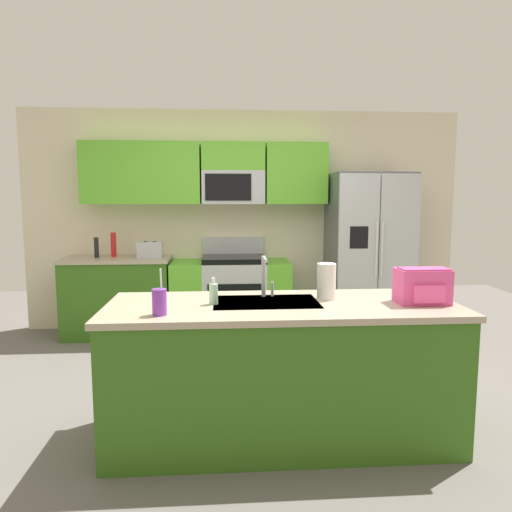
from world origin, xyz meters
TOP-DOWN VIEW (x-y plane):
  - ground_plane at (0.00, 0.00)m, footprint 9.00×9.00m
  - kitchen_wall_unit at (-0.14, 2.08)m, footprint 5.20×0.43m
  - back_counter at (-1.46, 1.80)m, footprint 1.20×0.63m
  - range_oven at (-0.17, 1.80)m, footprint 1.36×0.61m
  - refrigerator at (1.43, 1.73)m, footprint 0.90×0.76m
  - island_counter at (0.11, -0.66)m, footprint 2.24×0.85m
  - toaster at (-1.08, 1.75)m, footprint 0.28×0.16m
  - pepper_mill at (-1.69, 1.80)m, footprint 0.05×0.05m
  - bottle_red at (-1.51, 1.85)m, footprint 0.06×0.06m
  - sink_faucet at (0.01, -0.47)m, footprint 0.08×0.21m
  - drink_cup_purple at (-0.64, -0.92)m, footprint 0.08×0.08m
  - soap_dispenser at (-0.33, -0.66)m, footprint 0.06×0.06m
  - paper_towel_roll at (0.42, -0.56)m, footprint 0.12×0.12m
  - backpack at (1.00, -0.73)m, footprint 0.32×0.22m

SIDE VIEW (x-z plane):
  - ground_plane at x=0.00m, z-range 0.00..0.00m
  - range_oven at x=-0.17m, z-range -0.11..0.99m
  - back_counter at x=-1.46m, z-range 0.00..0.90m
  - island_counter at x=0.11m, z-range 0.00..0.90m
  - refrigerator at x=1.43m, z-range 0.00..1.85m
  - soap_dispenser at x=-0.33m, z-range 0.88..1.05m
  - drink_cup_purple at x=-0.64m, z-range 0.84..1.11m
  - toaster at x=-1.08m, z-range 0.90..1.08m
  - pepper_mill at x=-1.69m, z-range 0.90..1.13m
  - backpack at x=1.00m, z-range 0.90..1.13m
  - paper_towel_roll at x=0.42m, z-range 0.90..1.14m
  - bottle_red at x=-1.51m, z-range 0.90..1.18m
  - sink_faucet at x=0.01m, z-range 0.93..1.21m
  - kitchen_wall_unit at x=-0.14m, z-range 0.17..2.77m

